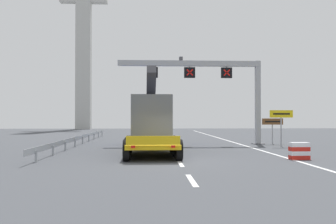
# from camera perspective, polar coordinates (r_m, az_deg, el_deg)

# --- Properties ---
(ground) EXTENTS (112.00, 112.00, 0.00)m
(ground) POSITION_cam_1_polar(r_m,az_deg,el_deg) (19.23, 1.09, -7.49)
(ground) COLOR #424449
(lane_markings) EXTENTS (0.20, 36.55, 0.01)m
(lane_markings) POSITION_cam_1_polar(r_m,az_deg,el_deg) (30.16, -0.03, -5.07)
(lane_markings) COLOR silver
(lane_markings) RESTS_ON ground
(edge_line_right) EXTENTS (0.20, 63.00, 0.01)m
(edge_line_right) POSITION_cam_1_polar(r_m,az_deg,el_deg) (32.03, 10.75, -4.81)
(edge_line_right) COLOR silver
(edge_line_right) RESTS_ON ground
(overhead_lane_gantry) EXTENTS (12.12, 0.90, 7.25)m
(overhead_lane_gantry) POSITION_cam_1_polar(r_m,az_deg,el_deg) (31.23, 6.36, 5.40)
(overhead_lane_gantry) COLOR #9EA0A5
(overhead_lane_gantry) RESTS_ON ground
(heavy_haul_truck_yellow) EXTENTS (3.20, 14.10, 5.30)m
(heavy_haul_truck_yellow) POSITION_cam_1_polar(r_m,az_deg,el_deg) (26.38, -2.77, -1.36)
(heavy_haul_truck_yellow) COLOR yellow
(heavy_haul_truck_yellow) RESTS_ON ground
(exit_sign_yellow) EXTENTS (1.78, 0.15, 2.78)m
(exit_sign_yellow) POSITION_cam_1_polar(r_m,az_deg,el_deg) (29.60, 16.97, -0.94)
(exit_sign_yellow) COLOR #9EA0A5
(exit_sign_yellow) RESTS_ON ground
(tourist_info_sign_brown) EXTENTS (1.77, 0.15, 2.14)m
(tourist_info_sign_brown) POSITION_cam_1_polar(r_m,az_deg,el_deg) (32.27, 15.73, -1.82)
(tourist_info_sign_brown) COLOR #9EA0A5
(tourist_info_sign_brown) RESTS_ON ground
(crash_barrier_striped) EXTENTS (1.02, 0.55, 0.90)m
(crash_barrier_striped) POSITION_cam_1_polar(r_m,az_deg,el_deg) (20.93, 19.48, -5.66)
(crash_barrier_striped) COLOR red
(crash_barrier_striped) RESTS_ON ground
(guardrail_left) EXTENTS (0.13, 28.82, 0.76)m
(guardrail_left) POSITION_cam_1_polar(r_m,az_deg,el_deg) (32.02, -13.05, -3.80)
(guardrail_left) COLOR #999EA3
(guardrail_left) RESTS_ON ground
(bridge_pylon_distant) EXTENTS (9.00, 2.00, 40.29)m
(bridge_pylon_distant) POSITION_cam_1_polar(r_m,az_deg,el_deg) (75.21, -12.80, 13.26)
(bridge_pylon_distant) COLOR #B7B7B2
(bridge_pylon_distant) RESTS_ON ground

